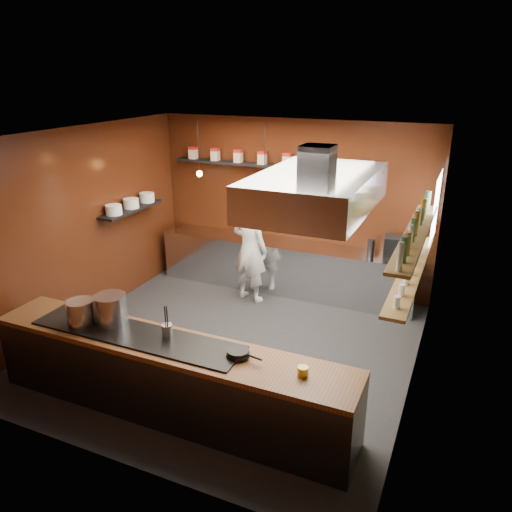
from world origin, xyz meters
The scene contains 26 objects.
floor centered at (0.00, 0.00, 0.00)m, with size 5.00×5.00×0.00m, color black.
back_wall centered at (0.00, 2.50, 1.50)m, with size 5.00×5.00×0.00m, color #341309.
left_wall centered at (-2.50, 0.00, 1.50)m, with size 5.00×5.00×0.00m, color #341309.
right_wall centered at (2.50, 0.00, 1.50)m, with size 5.00×5.00×0.00m, color #413D25.
ceiling centered at (0.00, 0.00, 3.00)m, with size 5.00×5.00×0.00m, color silver.
window_pane centered at (2.45, 1.70, 1.90)m, with size 1.00×1.00×0.00m, color white.
prep_counter centered at (0.00, 2.17, 0.45)m, with size 4.60×0.65×0.90m, color silver.
pass_counter centered at (0.00, -1.60, 0.47)m, with size 4.40×0.72×0.94m.
tin_shelf centered at (-0.90, 2.36, 2.20)m, with size 2.60×0.26×0.04m, color black.
plate_shelf centered at (-2.34, 1.00, 1.55)m, with size 0.30×1.40×0.04m, color black.
bottle_shelf_upper centered at (2.34, 0.30, 1.92)m, with size 0.26×2.80×0.04m, color brown.
bottle_shelf_lower centered at (2.34, 0.30, 1.45)m, with size 0.26×2.80×0.04m, color brown.
extractor_hood centered at (1.30, -0.40, 2.51)m, with size 1.20×2.00×0.72m.
pendant_left centered at (-1.40, 1.70, 2.15)m, with size 0.10×0.10×0.95m.
pendant_right centered at (-0.20, 1.70, 2.15)m, with size 0.10×0.10×0.95m.
storage_tins centered at (-0.75, 2.36, 2.33)m, with size 2.43×0.13×0.22m.
plate_stacks centered at (-2.34, 1.00, 1.65)m, with size 0.26×1.16×0.16m.
bottles centered at (2.34, 0.30, 2.06)m, with size 0.06×2.66×0.24m.
wine_glasses centered at (2.34, 0.30, 1.53)m, with size 0.07×2.37×0.13m.
stockpot_large centered at (-0.80, -1.51, 1.12)m, with size 0.38×0.38×0.37m, color #B6B8BD.
stockpot_small centered at (-1.12, -1.66, 1.09)m, with size 0.32×0.32×0.30m, color silver.
utensil_crock centered at (-0.02, -1.52, 1.02)m, with size 0.12×0.12×0.16m, color silver.
frying_pan centered at (0.87, -1.54, 0.97)m, with size 0.42×0.25×0.06m.
butter_jar centered at (1.60, -1.59, 0.97)m, with size 0.11×0.11×0.10m, color yellow.
espresso_machine centered at (1.90, 2.17, 1.08)m, with size 0.37×0.35×0.37m, color black.
chef centered at (-0.41, 1.58, 0.92)m, with size 0.67×0.44×1.84m, color white.
Camera 1 is at (2.87, -5.63, 3.76)m, focal length 35.00 mm.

